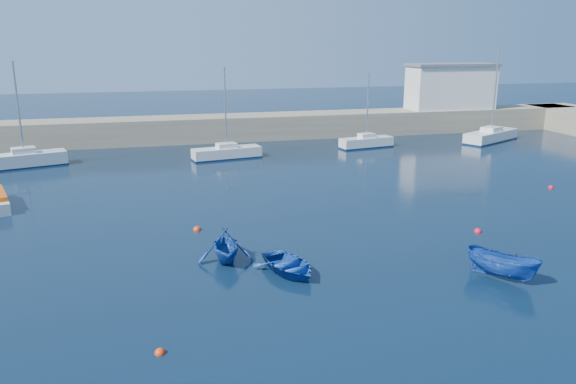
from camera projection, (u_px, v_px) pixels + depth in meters
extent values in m
cube|color=gray|center=(197.00, 129.00, 60.38)|extent=(96.00, 4.50, 2.60)
cube|color=silver|center=(451.00, 88.00, 66.44)|extent=(10.00, 4.00, 5.00)
cube|color=silver|center=(25.00, 160.00, 47.98)|extent=(6.95, 3.72, 1.21)
cylinder|color=#B7BABC|center=(18.00, 108.00, 46.81)|extent=(0.18, 0.18, 7.70)
cube|color=silver|center=(227.00, 153.00, 51.42)|extent=(6.48, 2.82, 1.03)
cylinder|color=#B7BABC|center=(225.00, 108.00, 50.34)|extent=(0.15, 0.15, 7.21)
cube|color=silver|center=(366.00, 143.00, 56.72)|extent=(5.76, 2.53, 1.03)
cylinder|color=#B7BABC|center=(368.00, 106.00, 55.75)|extent=(0.15, 0.15, 6.40)
cube|color=silver|center=(491.00, 136.00, 60.18)|extent=(7.82, 5.57, 1.13)
cylinder|color=#B7BABC|center=(495.00, 89.00, 58.87)|extent=(0.16, 0.16, 8.88)
imported|color=#17439F|center=(289.00, 265.00, 26.15)|extent=(3.53, 4.20, 0.74)
imported|color=#17439F|center=(225.00, 245.00, 27.47)|extent=(2.89, 3.29, 1.65)
imported|color=#17439F|center=(502.00, 265.00, 25.43)|extent=(2.95, 3.57, 1.32)
sphere|color=red|center=(160.00, 353.00, 19.49)|extent=(0.38, 0.38, 0.38)
sphere|color=red|center=(478.00, 232.00, 31.84)|extent=(0.44, 0.44, 0.44)
sphere|color=red|center=(197.00, 230.00, 32.17)|extent=(0.46, 0.46, 0.46)
sphere|color=red|center=(551.00, 188.00, 41.30)|extent=(0.39, 0.39, 0.39)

